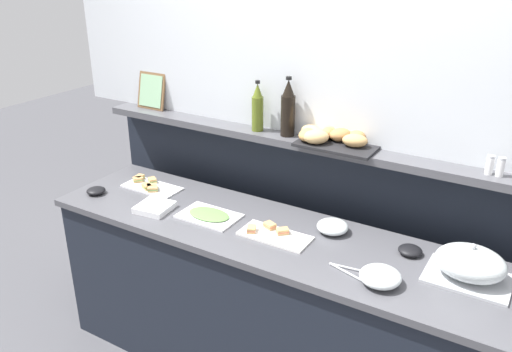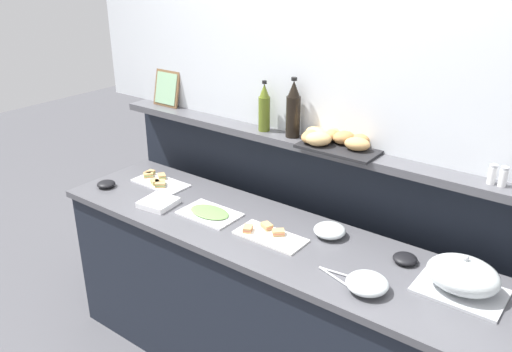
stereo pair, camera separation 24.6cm
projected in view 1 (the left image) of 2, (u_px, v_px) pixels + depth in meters
ground_plane at (315, 313)px, 3.36m from camera, size 12.00×12.00×0.00m
buffet_counter at (269, 306)px, 2.72m from camera, size 2.38×0.61×0.88m
back_ledge_unit at (311, 232)px, 3.01m from camera, size 2.67×0.22×1.23m
upper_wall_panel at (324, 0)px, 2.53m from camera, size 3.27×0.08×1.37m
sandwich_platter_side at (150, 186)px, 3.01m from camera, size 0.34×0.16×0.04m
sandwich_platter_rear at (273, 234)px, 2.50m from camera, size 0.34×0.16×0.04m
cold_cuts_platter at (209, 215)px, 2.68m from camera, size 0.30×0.20×0.02m
serving_cloche at (470, 264)px, 2.14m from camera, size 0.34×0.24×0.17m
glass_bowl_large at (333, 227)px, 2.53m from camera, size 0.15×0.15×0.06m
glass_bowl_medium at (380, 277)px, 2.14m from camera, size 0.17×0.17×0.07m
condiment_bowl_red at (96, 191)px, 2.94m from camera, size 0.10×0.10×0.04m
condiment_bowl_cream at (410, 250)px, 2.35m from camera, size 0.11×0.11×0.04m
serving_tongs at (348, 270)px, 2.23m from camera, size 0.19×0.08×0.01m
napkin_stack at (155, 207)px, 2.75m from camera, size 0.19×0.19×0.03m
wine_bottle_dark at (288, 109)px, 2.74m from camera, size 0.08×0.08×0.32m
olive_oil_bottle at (258, 108)px, 2.82m from camera, size 0.06×0.06×0.28m
salt_shaker at (490, 165)px, 2.29m from camera, size 0.03×0.03×0.09m
pepper_shaker at (501, 167)px, 2.27m from camera, size 0.03×0.03×0.09m
bread_basket at (333, 136)px, 2.66m from camera, size 0.43×0.30×0.08m
framed_picture at (151, 91)px, 3.23m from camera, size 0.20×0.06×0.22m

